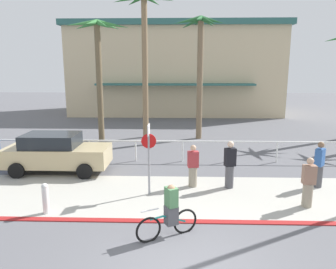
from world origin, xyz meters
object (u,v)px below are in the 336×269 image
Objects in this scene: palm_tree_2 at (200,50)px; pedestrian_2 at (308,185)px; stop_sign_bike_lane at (149,150)px; pedestrian_0 at (319,166)px; palm_tree_0 at (98,51)px; car_tan_1 at (56,152)px; pedestrian_3 at (230,166)px; pedestrian_1 at (193,168)px; cyclist_teal_0 at (170,212)px; bollard_0 at (45,198)px; palm_tree_1 at (144,32)px.

palm_tree_2 reaches higher than pedestrian_2.
stop_sign_bike_lane reaches higher than pedestrian_0.
palm_tree_0 is 13.96m from pedestrian_2.
palm_tree_2 is 10.62m from car_tan_1.
stop_sign_bike_lane is 1.53× the size of pedestrian_2.
pedestrian_3 is (7.21, -1.71, -0.02)m from car_tan_1.
cyclist_teal_0 is at bearing -101.78° from pedestrian_1.
palm_tree_2 is 13.33m from cyclist_teal_0.
pedestrian_1 is at bearing -178.81° from pedestrian_0.
bollard_0 is 6.52m from pedestrian_3.
palm_tree_0 is at bearing 129.98° from pedestrian_3.
palm_tree_2 is 4.46× the size of pedestrian_2.
car_tan_1 is at bearing 171.72° from pedestrian_0.
pedestrian_0 is at bearing -37.81° from palm_tree_0.
cyclist_teal_0 is 3.83m from pedestrian_1.
cyclist_teal_0 is 0.97× the size of pedestrian_2.
stop_sign_bike_lane reaches higher than pedestrian_2.
palm_tree_1 reaches higher than pedestrian_1.
pedestrian_2 is at bearing -19.51° from car_tan_1.
palm_tree_0 reaches higher than stop_sign_bike_lane.
palm_tree_1 is 9.72m from car_tan_1.
pedestrian_3 is (-2.28, 1.65, 0.08)m from pedestrian_2.
palm_tree_0 is at bearing 85.27° from car_tan_1.
pedestrian_2 is at bearing -74.07° from palm_tree_2.
pedestrian_2 is (8.33, 0.75, 0.26)m from bollard_0.
pedestrian_3 is (1.37, -0.08, 0.10)m from pedestrian_1.
palm_tree_0 is at bearing 132.98° from pedestrian_2.
palm_tree_1 is 2.00× the size of car_tan_1.
car_tan_1 reaches higher than bollard_0.
palm_tree_0 is (-0.64, 10.39, 4.90)m from bollard_0.
palm_tree_0 is 13.37m from cyclist_teal_0.
palm_tree_0 is 3.95× the size of pedestrian_3.
stop_sign_bike_lane is at bearing 170.45° from pedestrian_2.
pedestrian_0 is (9.42, 2.58, 0.32)m from bollard_0.
pedestrian_1 is 0.98× the size of pedestrian_2.
palm_tree_2 reaches higher than cyclist_teal_0.
car_tan_1 is 7.39m from cyclist_teal_0.
palm_tree_0 is 7.76m from car_tan_1.
stop_sign_bike_lane is at bearing -171.57° from pedestrian_0.
pedestrian_0 reaches higher than pedestrian_1.
palm_tree_2 is (5.39, 11.07, 4.99)m from bollard_0.
cyclist_teal_0 is 6.74m from pedestrian_0.
palm_tree_2 reaches higher than palm_tree_0.
pedestrian_2 reaches higher than cyclist_teal_0.
pedestrian_1 reaches higher than bollard_0.
car_tan_1 is 2.62× the size of pedestrian_2.
stop_sign_bike_lane is 2.02m from pedestrian_1.
pedestrian_0 is at bearing 59.10° from pedestrian_2.
car_tan_1 is 10.07m from pedestrian_2.
palm_tree_2 is 4.11× the size of pedestrian_3.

